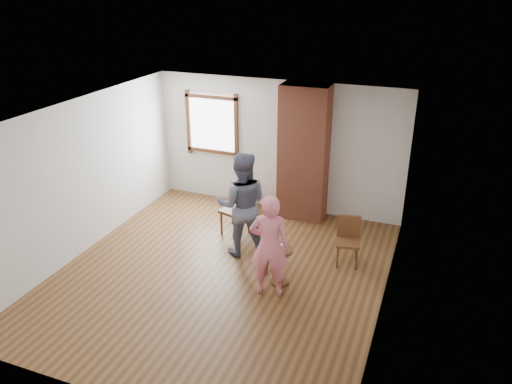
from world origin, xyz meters
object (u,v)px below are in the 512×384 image
man (242,205)px  person_pink (269,246)px  dining_chair_right (348,238)px  stoneware_crock (244,199)px  side_table (280,260)px  dining_chair_left (238,206)px

man → person_pink: man is taller
dining_chair_right → man: size_ratio=0.44×
stoneware_crock → man: size_ratio=0.24×
stoneware_crock → person_pink: 3.03m
stoneware_crock → side_table: size_ratio=0.73×
man → dining_chair_right: bearing=169.9°
side_table → person_pink: size_ratio=0.38×
stoneware_crock → man: (0.63, -1.64, 0.69)m
dining_chair_left → person_pink: (1.18, -1.60, 0.27)m
dining_chair_right → man: man is taller
side_table → man: 1.21m
dining_chair_right → side_table: (-0.84, -0.99, -0.05)m
dining_chair_left → side_table: bearing=-29.9°
person_pink → man: bearing=-62.2°
dining_chair_right → person_pink: (-0.91, -1.28, 0.35)m
dining_chair_right → stoneware_crock: bearing=139.6°
stoneware_crock → dining_chair_left: dining_chair_left is taller
dining_chair_left → dining_chair_right: dining_chair_left is taller
side_table → person_pink: person_pink is taller
stoneware_crock → dining_chair_right: bearing=-29.0°
dining_chair_left → dining_chair_right: 2.11m
dining_chair_right → man: (-1.73, -0.33, 0.45)m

